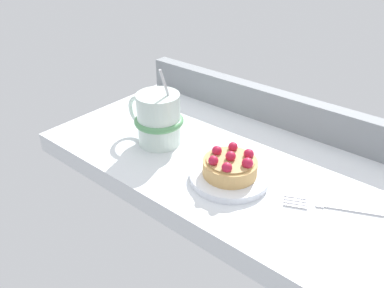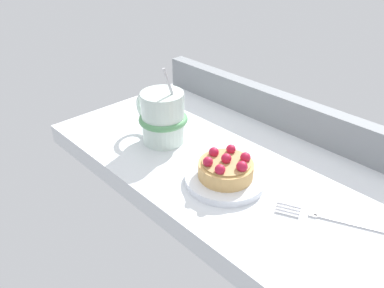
% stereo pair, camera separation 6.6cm
% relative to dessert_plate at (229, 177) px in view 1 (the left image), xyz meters
% --- Properties ---
extents(ground_plane, '(0.64, 0.36, 0.04)m').
position_rel_dessert_plate_xyz_m(ground_plane, '(-0.05, 0.06, -0.02)').
color(ground_plane, silver).
extents(window_rail_back, '(0.63, 0.03, 0.07)m').
position_rel_dessert_plate_xyz_m(window_rail_back, '(-0.05, 0.22, 0.03)').
color(window_rail_back, gray).
rests_on(window_rail_back, ground_plane).
extents(dessert_plate, '(0.13, 0.13, 0.01)m').
position_rel_dessert_plate_xyz_m(dessert_plate, '(0.00, 0.00, 0.00)').
color(dessert_plate, silver).
rests_on(dessert_plate, ground_plane).
extents(raspberry_tart, '(0.09, 0.09, 0.04)m').
position_rel_dessert_plate_xyz_m(raspberry_tart, '(0.00, 0.00, 0.02)').
color(raspberry_tart, tan).
rests_on(raspberry_tart, dessert_plate).
extents(coffee_mug, '(0.13, 0.09, 0.15)m').
position_rel_dessert_plate_xyz_m(coffee_mug, '(-0.17, 0.01, 0.04)').
color(coffee_mug, silver).
rests_on(coffee_mug, ground_plane).
extents(dessert_fork, '(0.17, 0.09, 0.01)m').
position_rel_dessert_plate_xyz_m(dessert_fork, '(0.17, 0.04, -0.00)').
color(dessert_fork, silver).
rests_on(dessert_fork, ground_plane).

